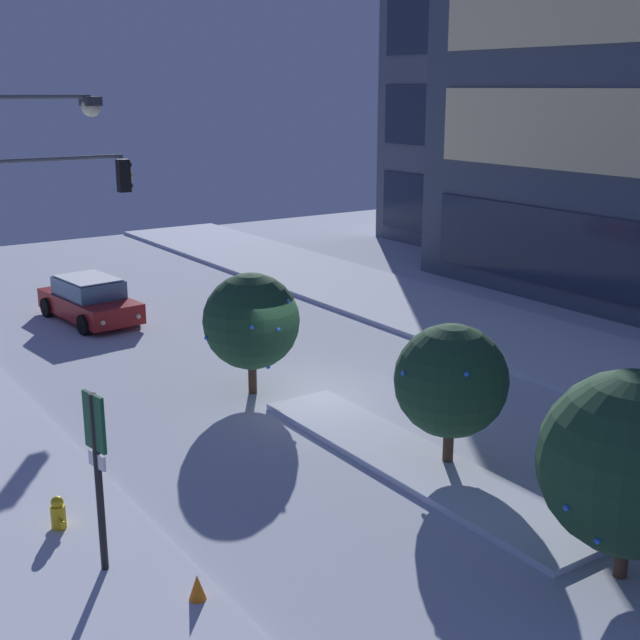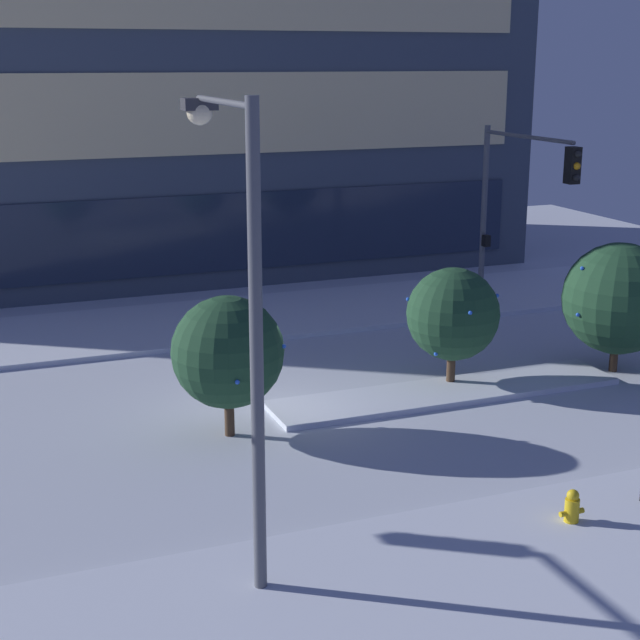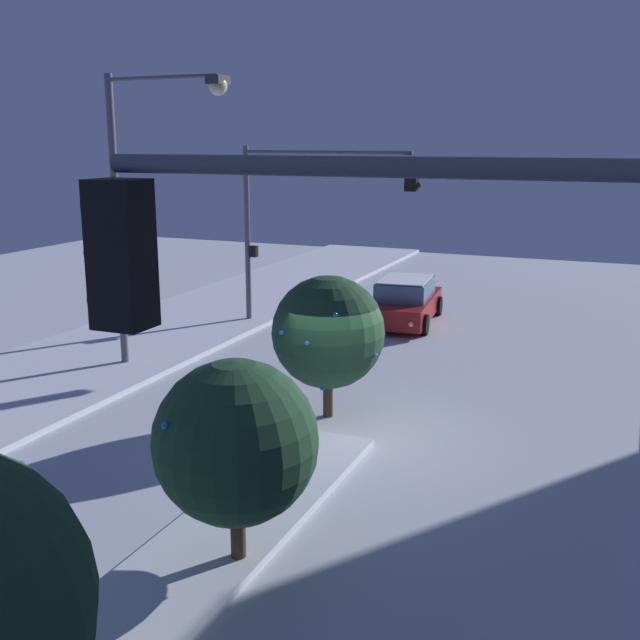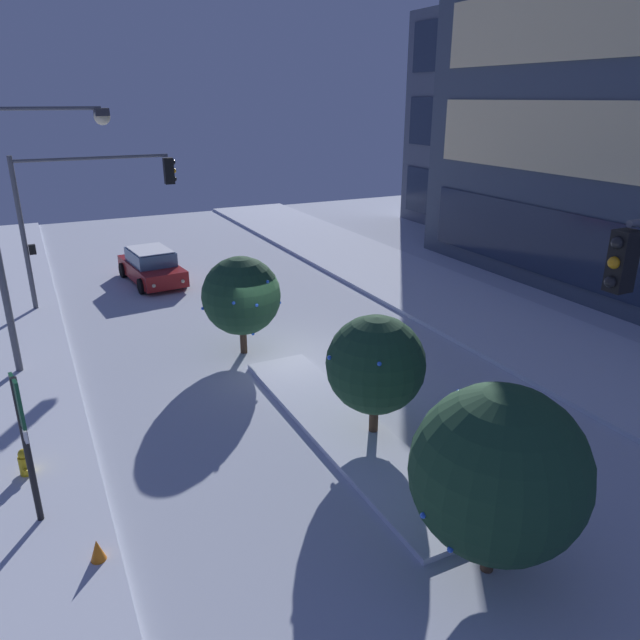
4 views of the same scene
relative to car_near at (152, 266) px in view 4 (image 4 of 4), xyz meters
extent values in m
plane|color=silver|center=(9.97, 1.78, -0.71)|extent=(52.00, 52.00, 0.00)
cube|color=silver|center=(9.97, 10.16, -0.64)|extent=(52.00, 5.20, 0.14)
cube|color=silver|center=(14.91, 1.59, -0.64)|extent=(9.00, 1.80, 0.14)
cube|color=#232D42|center=(12.83, 14.48, 1.36)|extent=(22.92, 0.10, 2.75)
cube|color=#4C5466|center=(-0.67, 22.61, 5.59)|extent=(14.43, 8.72, 12.60)
cube|color=#232D42|center=(-0.67, 18.21, 1.39)|extent=(12.98, 0.10, 2.80)
cube|color=#232D42|center=(-0.67, 18.21, 5.59)|extent=(12.98, 0.10, 2.80)
cube|color=#232D42|center=(-0.67, 18.21, 9.79)|extent=(12.98, 0.10, 2.80)
cube|color=maroon|center=(0.00, 0.00, -0.18)|extent=(4.54, 2.24, 0.66)
cube|color=slate|center=(0.00, 0.00, 0.43)|extent=(2.52, 1.86, 0.60)
cube|color=white|center=(0.00, 0.00, 0.76)|extent=(2.33, 1.73, 0.04)
sphere|color=#F9E5B2|center=(2.14, 0.84, -0.21)|extent=(0.16, 0.16, 0.16)
sphere|color=#F9E5B2|center=(2.26, -0.39, -0.21)|extent=(0.16, 0.16, 0.16)
cylinder|color=black|center=(1.35, 1.05, -0.38)|extent=(0.68, 0.29, 0.66)
cylinder|color=black|center=(1.53, -0.75, -0.38)|extent=(0.68, 0.29, 0.66)
cylinder|color=black|center=(-1.53, 0.75, -0.38)|extent=(0.68, 0.29, 0.66)
cylinder|color=black|center=(-1.35, -1.05, -0.38)|extent=(0.68, 0.29, 0.66)
cube|color=black|center=(19.84, 3.86, 4.51)|extent=(0.32, 0.36, 1.00)
sphere|color=black|center=(19.84, 3.67, 4.83)|extent=(0.20, 0.20, 0.20)
sphere|color=orange|center=(19.84, 3.67, 4.51)|extent=(0.20, 0.20, 0.20)
sphere|color=black|center=(19.84, 3.67, 4.19)|extent=(0.20, 0.20, 0.20)
cylinder|color=#565960|center=(1.97, -4.80, 2.18)|extent=(0.18, 0.18, 5.77)
cylinder|color=#565960|center=(1.97, -2.06, 4.86)|extent=(0.12, 5.49, 0.12)
cube|color=black|center=(1.97, 0.69, 4.26)|extent=(0.32, 0.36, 1.00)
sphere|color=black|center=(1.97, 0.88, 4.58)|extent=(0.20, 0.20, 0.20)
sphere|color=orange|center=(1.97, 0.88, 4.26)|extent=(0.20, 0.20, 0.20)
sphere|color=black|center=(1.97, 0.88, 3.94)|extent=(0.20, 0.20, 0.20)
cube|color=black|center=(1.97, -4.58, 1.69)|extent=(0.20, 0.24, 0.36)
cylinder|color=#565960|center=(7.85, -3.88, 6.69)|extent=(0.18, 3.16, 0.10)
cube|color=#333338|center=(7.89, -2.30, 6.59)|extent=(0.56, 0.36, 0.20)
sphere|color=#F9E5B2|center=(7.89, -2.30, 6.46)|extent=(0.44, 0.44, 0.44)
cylinder|color=gold|center=(13.58, -5.41, -0.43)|extent=(0.26, 0.26, 0.57)
sphere|color=gold|center=(13.58, -5.41, -0.08)|extent=(0.22, 0.22, 0.22)
cylinder|color=gold|center=(13.40, -5.41, -0.40)|extent=(0.12, 0.10, 0.10)
cylinder|color=gold|center=(13.76, -5.41, -0.40)|extent=(0.12, 0.10, 0.10)
cylinder|color=black|center=(15.29, -5.22, 0.85)|extent=(0.12, 0.12, 3.13)
cube|color=#144C2D|center=(15.29, -5.22, 1.96)|extent=(0.55, 0.16, 0.92)
cube|color=white|center=(15.29, -5.22, 1.32)|extent=(0.44, 0.13, 0.24)
cylinder|color=#473323|center=(9.19, 1.01, -0.27)|extent=(0.22, 0.22, 0.87)
sphere|color=#1E4228|center=(9.19, 1.01, 1.21)|extent=(2.46, 2.46, 2.46)
sphere|color=blue|center=(9.80, 1.12, 0.13)|extent=(0.10, 0.10, 0.10)
sphere|color=blue|center=(10.27, 0.41, 1.39)|extent=(0.10, 0.10, 0.10)
sphere|color=blue|center=(10.12, 1.54, 1.84)|extent=(0.10, 0.10, 0.10)
sphere|color=blue|center=(9.04, -0.19, 0.92)|extent=(0.10, 0.10, 0.10)
sphere|color=blue|center=(10.43, 1.05, 1.27)|extent=(0.10, 0.10, 0.10)
sphere|color=blue|center=(9.45, 2.18, 0.88)|extent=(0.10, 0.10, 0.10)
cylinder|color=#473323|center=(15.33, 2.13, -0.26)|extent=(0.22, 0.22, 0.90)
sphere|color=#1E4228|center=(15.33, 2.13, 1.18)|extent=(2.33, 2.33, 2.33)
sphere|color=blue|center=(15.16, 1.02, 1.50)|extent=(0.10, 0.10, 0.10)
sphere|color=blue|center=(16.27, 1.64, 1.68)|extent=(0.10, 0.10, 0.10)
sphere|color=blue|center=(14.93, 2.85, 0.34)|extent=(0.10, 0.10, 0.10)
sphere|color=blue|center=(14.63, 1.67, 0.35)|extent=(0.10, 0.10, 0.10)
sphere|color=blue|center=(14.33, 2.65, 1.53)|extent=(0.10, 0.10, 0.10)
cylinder|color=#473323|center=(19.95, 1.64, -0.34)|extent=(0.22, 0.22, 0.74)
sphere|color=#1E4228|center=(19.95, 1.64, 1.28)|extent=(2.93, 2.93, 2.93)
sphere|color=blue|center=(20.31, 2.50, 0.13)|extent=(0.10, 0.10, 0.10)
sphere|color=blue|center=(20.32, 0.46, 0.48)|extent=(0.10, 0.10, 0.10)
sphere|color=blue|center=(19.28, 2.89, 0.86)|extent=(0.10, 0.10, 0.10)
sphere|color=blue|center=(18.76, 1.69, 2.16)|extent=(0.10, 0.10, 0.10)
sphere|color=blue|center=(18.51, 1.39, 1.04)|extent=(0.10, 0.10, 0.10)
sphere|color=blue|center=(20.81, 2.30, 0.27)|extent=(0.10, 0.10, 0.10)
sphere|color=blue|center=(19.92, 0.21, 0.91)|extent=(0.10, 0.10, 0.10)
sphere|color=blue|center=(20.45, 2.51, 0.19)|extent=(0.10, 0.10, 0.10)
cone|color=orange|center=(16.90, -4.37, -0.44)|extent=(0.36, 0.36, 0.55)
camera|label=1|loc=(27.30, -9.20, 6.90)|focal=47.92mm
camera|label=2|loc=(3.80, -18.20, 7.32)|focal=54.13mm
camera|label=3|loc=(24.00, 7.06, 5.26)|focal=43.01mm
camera|label=4|loc=(25.98, -4.56, 6.96)|focal=33.43mm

